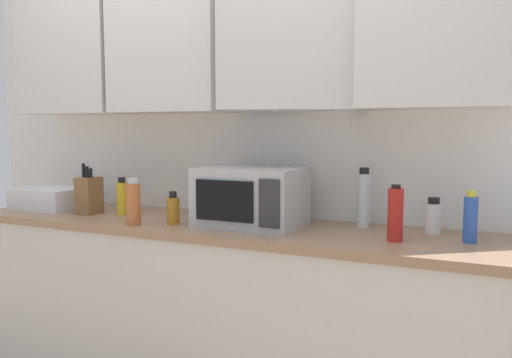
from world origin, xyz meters
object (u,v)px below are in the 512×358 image
(bottle_spice_jar, at_px, (133,203))
(bottle_yellow_mustard, at_px, (122,197))
(bottle_amber_vinegar, at_px, (173,210))
(bottle_blue_cleaner, at_px, (470,218))
(dish_rack, at_px, (51,198))
(bottle_red_sauce, at_px, (395,214))
(microwave, at_px, (251,197))
(bottle_clear_tall, at_px, (364,199))
(knife_block, at_px, (89,195))
(bottle_white_jar, at_px, (433,217))

(bottle_spice_jar, relative_size, bottle_yellow_mustard, 1.13)
(bottle_amber_vinegar, bearing_deg, bottle_blue_cleaner, 7.15)
(dish_rack, height_order, bottle_red_sauce, bottle_red_sauce)
(microwave, distance_m, bottle_clear_tall, 0.53)
(bottle_spice_jar, xyz_separation_m, bottle_clear_tall, (1.02, 0.42, 0.03))
(bottle_yellow_mustard, bearing_deg, bottle_spice_jar, -41.52)
(bottle_clear_tall, distance_m, bottle_yellow_mustard, 1.29)
(knife_block, xyz_separation_m, bottle_spice_jar, (0.43, -0.16, 0.00))
(bottle_clear_tall, relative_size, bottle_red_sauce, 1.20)
(microwave, xyz_separation_m, bottle_white_jar, (0.81, 0.16, -0.06))
(bottle_clear_tall, bearing_deg, bottle_yellow_mustard, -171.68)
(bottle_spice_jar, relative_size, bottle_clear_tall, 0.81)
(dish_rack, relative_size, bottle_blue_cleaner, 1.78)
(dish_rack, distance_m, bottle_yellow_mustard, 0.52)
(knife_block, height_order, bottle_blue_cleaner, knife_block)
(bottle_amber_vinegar, xyz_separation_m, bottle_red_sauce, (1.05, 0.06, 0.04))
(knife_block, relative_size, bottle_clear_tall, 0.98)
(knife_block, distance_m, bottle_clear_tall, 1.47)
(dish_rack, bearing_deg, bottle_blue_cleaner, 0.90)
(bottle_clear_tall, height_order, bottle_white_jar, bottle_clear_tall)
(bottle_spice_jar, height_order, bottle_white_jar, bottle_spice_jar)
(bottle_clear_tall, height_order, bottle_amber_vinegar, bottle_clear_tall)
(bottle_blue_cleaner, distance_m, bottle_red_sauce, 0.30)
(knife_block, distance_m, bottle_spice_jar, 0.46)
(bottle_yellow_mustard, bearing_deg, knife_block, -159.57)
(bottle_spice_jar, relative_size, bottle_red_sauce, 0.96)
(bottle_blue_cleaner, distance_m, bottle_spice_jar, 1.52)
(bottle_clear_tall, height_order, bottle_red_sauce, bottle_clear_tall)
(bottle_white_jar, height_order, bottle_red_sauce, bottle_red_sauce)
(dish_rack, height_order, bottle_spice_jar, bottle_spice_jar)
(microwave, bearing_deg, bottle_clear_tall, 21.23)
(bottle_amber_vinegar, bearing_deg, dish_rack, 172.07)
(bottle_blue_cleaner, height_order, bottle_red_sauce, bottle_red_sauce)
(bottle_yellow_mustard, height_order, bottle_red_sauce, bottle_red_sauce)
(bottle_blue_cleaner, distance_m, bottle_white_jar, 0.20)
(bottle_yellow_mustard, bearing_deg, bottle_blue_cleaner, 1.05)
(bottle_spice_jar, bearing_deg, knife_block, 159.13)
(bottle_white_jar, relative_size, bottle_red_sauce, 0.69)
(dish_rack, xyz_separation_m, bottle_clear_tall, (1.80, 0.19, 0.07))
(bottle_yellow_mustard, distance_m, bottle_white_jar, 1.60)
(bottle_white_jar, bearing_deg, dish_rack, -175.62)
(bottle_yellow_mustard, xyz_separation_m, bottle_amber_vinegar, (0.42, -0.13, -0.02))
(bottle_spice_jar, bearing_deg, bottle_red_sauce, 7.36)
(bottle_blue_cleaner, relative_size, bottle_white_jar, 1.33)
(microwave, height_order, bottle_yellow_mustard, microwave)
(bottle_clear_tall, bearing_deg, bottle_red_sauce, -53.50)
(bottle_spice_jar, distance_m, bottle_yellow_mustard, 0.34)
(bottle_yellow_mustard, height_order, bottle_amber_vinegar, bottle_yellow_mustard)
(bottle_amber_vinegar, bearing_deg, bottle_spice_jar, -150.41)
(bottle_white_jar, distance_m, bottle_red_sauce, 0.26)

